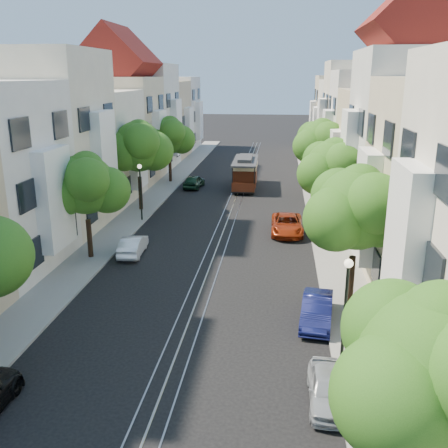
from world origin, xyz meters
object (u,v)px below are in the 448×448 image
(parked_car_w_mid, at_px, (133,245))
(tree_e_c, at_px, (333,169))
(tree_e_b, at_px, (358,211))
(tree_w_c, at_px, (139,147))
(lamp_west, at_px, (140,184))
(tree_e_a, at_px, (437,372))
(cable_car, at_px, (245,171))
(lamp_east, at_px, (346,297))
(parked_car_e_mid, at_px, (317,310))
(parked_car_w_far, at_px, (194,181))
(tree_e_d, at_px, (321,143))
(parked_car_e_near, at_px, (328,388))
(tree_w_b, at_px, (86,186))
(parked_car_e_far, at_px, (287,224))
(tree_w_d, at_px, (170,137))

(parked_car_w_mid, bearing_deg, tree_e_c, -161.35)
(tree_e_b, distance_m, tree_w_c, 21.53)
(lamp_west, bearing_deg, tree_e_a, -61.55)
(tree_e_b, height_order, cable_car, tree_e_b)
(lamp_east, distance_m, parked_car_e_mid, 4.11)
(lamp_east, xyz_separation_m, parked_car_w_far, (-10.70, 29.76, -2.22))
(tree_e_b, relative_size, tree_w_c, 0.94)
(tree_e_d, bearing_deg, tree_e_b, -90.00)
(parked_car_e_near, relative_size, parked_car_w_mid, 0.92)
(parked_car_w_mid, bearing_deg, tree_e_b, 150.05)
(tree_e_d, relative_size, parked_car_e_near, 2.13)
(tree_w_b, bearing_deg, tree_e_c, 22.62)
(tree_w_c, bearing_deg, parked_car_e_far, -22.26)
(tree_e_b, distance_m, tree_e_d, 22.00)
(parked_car_e_mid, bearing_deg, tree_w_b, 159.22)
(tree_e_d, height_order, lamp_east, tree_e_d)
(tree_w_c, height_order, parked_car_e_mid, tree_w_c)
(tree_w_d, xyz_separation_m, cable_car, (7.64, -1.63, -2.97))
(lamp_west, height_order, parked_car_e_near, lamp_west)
(parked_car_w_mid, height_order, parked_car_w_far, parked_car_w_far)
(tree_e_c, bearing_deg, tree_e_d, 90.00)
(tree_w_d, distance_m, lamp_west, 14.11)
(tree_e_a, bearing_deg, tree_e_c, 90.00)
(cable_car, bearing_deg, tree_e_a, -80.79)
(parked_car_w_far, bearing_deg, tree_e_b, 120.15)
(tree_w_c, xyz_separation_m, lamp_east, (13.44, -20.98, -2.22))
(tree_e_a, relative_size, parked_car_e_far, 1.36)
(tree_w_d, xyz_separation_m, parked_car_e_far, (11.54, -15.72, -3.96))
(tree_e_a, distance_m, parked_car_w_mid, 22.06)
(tree_e_a, bearing_deg, parked_car_e_near, 109.21)
(lamp_east, bearing_deg, parked_car_e_far, 96.67)
(lamp_east, relative_size, parked_car_e_mid, 1.13)
(parked_car_e_mid, relative_size, parked_car_w_mid, 1.05)
(tree_e_c, distance_m, lamp_west, 13.82)
(cable_car, xyz_separation_m, parked_car_e_near, (5.10, -32.61, -1.09))
(parked_car_e_near, xyz_separation_m, parked_car_w_far, (-10.00, 32.02, 0.08))
(tree_w_c, height_order, cable_car, tree_w_c)
(tree_w_b, xyz_separation_m, tree_w_d, (0.00, 22.00, 0.20))
(tree_e_d, bearing_deg, parked_car_e_far, -104.94)
(parked_car_w_mid, bearing_deg, parked_car_w_far, -95.22)
(tree_w_d, xyz_separation_m, lamp_west, (0.84, -13.98, -1.75))
(parked_car_e_near, height_order, parked_car_e_far, parked_car_e_far)
(lamp_east, distance_m, parked_car_e_far, 16.51)
(tree_e_c, relative_size, parked_car_e_near, 2.03)
(tree_e_a, height_order, parked_car_e_near, tree_e_a)
(lamp_west, height_order, parked_car_e_far, lamp_west)
(parked_car_w_far, bearing_deg, parked_car_e_mid, 115.71)
(parked_car_w_mid, bearing_deg, parked_car_e_near, 124.75)
(tree_w_d, bearing_deg, parked_car_e_far, -53.73)
(tree_e_a, relative_size, parked_car_w_far, 1.70)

